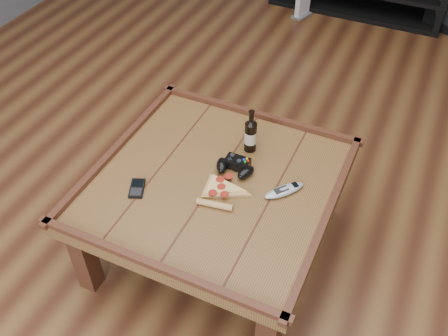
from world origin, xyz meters
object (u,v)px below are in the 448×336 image
at_px(game_controller, 235,166).
at_px(pizza_slice, 220,191).
at_px(coffee_table, 215,190).
at_px(beer_bottle, 251,135).
at_px(smartphone, 137,188).
at_px(remote_control, 284,190).
at_px(game_console, 303,5).

relative_size(game_controller, pizza_slice, 0.66).
bearing_deg(coffee_table, beer_bottle, 76.93).
relative_size(smartphone, remote_control, 0.68).
relative_size(game_controller, smartphone, 1.58).
xyz_separation_m(pizza_slice, remote_control, (0.24, 0.11, 0.00)).
distance_m(beer_bottle, game_console, 2.27).
relative_size(coffee_table, beer_bottle, 4.84).
bearing_deg(remote_control, beer_bottle, 179.86).
bearing_deg(smartphone, remote_control, -0.13).
height_order(coffee_table, beer_bottle, beer_bottle).
height_order(beer_bottle, pizza_slice, beer_bottle).
bearing_deg(smartphone, beer_bottle, 29.40).
distance_m(smartphone, remote_control, 0.61).
distance_m(pizza_slice, game_console, 2.55).
xyz_separation_m(game_controller, pizza_slice, (-0.00, -0.15, -0.01)).
xyz_separation_m(pizza_slice, smartphone, (-0.32, -0.13, -0.00)).
bearing_deg(smartphone, coffee_table, 10.58).
relative_size(coffee_table, remote_control, 5.85).
bearing_deg(smartphone, game_controller, 17.35).
bearing_deg(game_console, pizza_slice, -63.36).
height_order(remote_control, game_console, remote_control).
relative_size(coffee_table, game_controller, 5.45).
xyz_separation_m(coffee_table, beer_bottle, (0.06, 0.25, 0.14)).
height_order(beer_bottle, game_console, beer_bottle).
bearing_deg(game_controller, smartphone, -140.19).
height_order(game_controller, pizza_slice, game_controller).
relative_size(coffee_table, game_console, 4.79).
xyz_separation_m(beer_bottle, pizza_slice, (-0.01, -0.30, -0.08)).
distance_m(game_controller, remote_control, 0.24).
bearing_deg(pizza_slice, beer_bottle, 79.25).
bearing_deg(pizza_slice, remote_control, 14.99).
xyz_separation_m(pizza_slice, game_console, (-0.42, 2.49, -0.36)).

